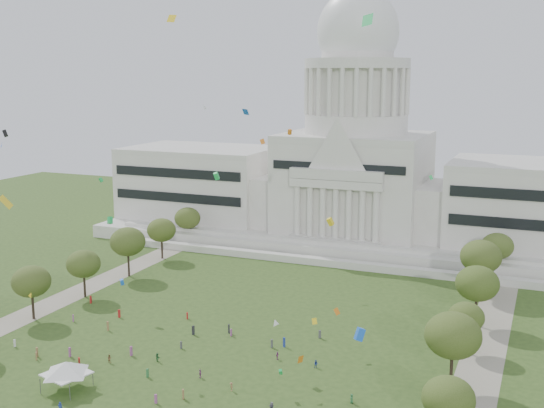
{
  "coord_description": "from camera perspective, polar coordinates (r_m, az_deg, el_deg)",
  "views": [
    {
      "loc": [
        57.14,
        -93.8,
        52.72
      ],
      "look_at": [
        0.0,
        45.0,
        24.0
      ],
      "focal_mm": 45.0,
      "sensor_mm": 36.0,
      "label": 1
    }
  ],
  "objects": [
    {
      "name": "ground",
      "position": [
        121.83,
        -8.37,
        -14.93
      ],
      "size": [
        400.0,
        400.0,
        0.0
      ],
      "primitive_type": "plane",
      "color": "#304A1B",
      "rests_on": "ground"
    },
    {
      "name": "person_8",
      "position": [
        132.97,
        -13.45,
        -12.46
      ],
      "size": [
        0.82,
        0.55,
        1.63
      ],
      "primitive_type": "imported",
      "rotation": [
        0.0,
        0.0,
        3.07
      ],
      "color": "olive",
      "rests_on": "ground"
    },
    {
      "name": "person_5",
      "position": [
        131.7,
        -9.57,
        -12.53
      ],
      "size": [
        1.64,
        1.26,
        1.65
      ],
      "primitive_type": "imported",
      "rotation": [
        0.0,
        0.0,
        2.65
      ],
      "color": "#33723F",
      "rests_on": "ground"
    },
    {
      "name": "person_0",
      "position": [
        115.92,
        6.68,
        -15.86
      ],
      "size": [
        0.85,
        0.93,
        1.59
      ],
      "primitive_type": "imported",
      "rotation": [
        0.0,
        0.0,
        5.29
      ],
      "color": "#33723F",
      "rests_on": "ground"
    },
    {
      "name": "person_3",
      "position": [
        119.22,
        -3.42,
        -15.02
      ],
      "size": [
        1.06,
        1.07,
        1.54
      ],
      "primitive_type": "imported",
      "rotation": [
        0.0,
        0.0,
        5.47
      ],
      "color": "olive",
      "rests_on": "ground"
    },
    {
      "name": "row_tree_l_6",
      "position": [
        215.08,
        -7.09,
        -1.18
      ],
      "size": [
        8.19,
        8.19,
        11.64
      ],
      "color": "black",
      "rests_on": "ground"
    },
    {
      "name": "path_right",
      "position": [
        134.86,
        17.09,
        -12.68
      ],
      "size": [
        8.0,
        160.0,
        0.04
      ],
      "primitive_type": "cube",
      "color": "gray",
      "rests_on": "ground"
    },
    {
      "name": "person_7",
      "position": [
        117.05,
        -17.31,
        -15.94
      ],
      "size": [
        0.86,
        0.82,
        1.9
      ],
      "primitive_type": "imported",
      "rotation": [
        0.0,
        0.0,
        3.78
      ],
      "color": "navy",
      "rests_on": "ground"
    },
    {
      "name": "row_tree_r_2",
      "position": [
        119.98,
        14.91,
        -10.58
      ],
      "size": [
        9.55,
        9.55,
        13.58
      ],
      "color": "black",
      "rests_on": "ground"
    },
    {
      "name": "person_10",
      "position": [
        130.76,
        0.45,
        -12.57
      ],
      "size": [
        0.62,
        0.97,
        1.56
      ],
      "primitive_type": "imported",
      "rotation": [
        0.0,
        0.0,
        1.43
      ],
      "color": "#994C8C",
      "rests_on": "ground"
    },
    {
      "name": "capitol",
      "position": [
        217.26,
        6.91,
        2.7
      ],
      "size": [
        160.0,
        64.5,
        91.3
      ],
      "color": "beige",
      "rests_on": "ground"
    },
    {
      "name": "row_tree_r_1",
      "position": [
        103.07,
        14.54,
        -15.47
      ],
      "size": [
        7.58,
        7.58,
        10.78
      ],
      "color": "black",
      "rests_on": "ground"
    },
    {
      "name": "person_2",
      "position": [
        127.64,
        3.71,
        -13.21
      ],
      "size": [
        0.86,
        0.72,
        1.53
      ],
      "primitive_type": "imported",
      "rotation": [
        0.0,
        0.0,
        0.41
      ],
      "color": "navy",
      "rests_on": "ground"
    },
    {
      "name": "event_tent",
      "position": [
        123.29,
        -16.85,
        -12.95
      ],
      "size": [
        11.28,
        11.28,
        5.11
      ],
      "color": "#4C4C4C",
      "rests_on": "ground"
    },
    {
      "name": "distant_crowd",
      "position": [
        138.11,
        -9.73,
        -11.38
      ],
      "size": [
        59.52,
        36.98,
        1.94
      ],
      "color": "silver",
      "rests_on": "ground"
    },
    {
      "name": "row_tree_l_5",
      "position": [
        199.0,
        -9.23,
        -2.17
      ],
      "size": [
        8.33,
        8.33,
        11.85
      ],
      "color": "black",
      "rests_on": "ground"
    },
    {
      "name": "row_tree_r_4",
      "position": [
        150.76,
        16.8,
        -6.39
      ],
      "size": [
        9.19,
        9.19,
        13.06
      ],
      "color": "black",
      "rests_on": "ground"
    },
    {
      "name": "kite_swarm",
      "position": [
        118.31,
        -7.08,
        -1.75
      ],
      "size": [
        86.65,
        105.39,
        64.4
      ],
      "color": "green",
      "rests_on": "ground"
    },
    {
      "name": "row_tree_r_3",
      "position": [
        136.75,
        15.93,
        -9.1
      ],
      "size": [
        7.01,
        7.01,
        9.98
      ],
      "color": "black",
      "rests_on": "ground"
    },
    {
      "name": "row_tree_l_3",
      "position": [
        168.93,
        -15.5,
        -4.85
      ],
      "size": [
        8.12,
        8.12,
        11.55
      ],
      "color": "black",
      "rests_on": "ground"
    },
    {
      "name": "path_left",
      "position": [
        170.76,
        -17.22,
        -7.65
      ],
      "size": [
        8.0,
        160.0,
        0.04
      ],
      "primitive_type": "cube",
      "color": "gray",
      "rests_on": "ground"
    },
    {
      "name": "row_tree_r_5",
      "position": [
        170.03,
        17.08,
        -4.24
      ],
      "size": [
        9.82,
        9.82,
        13.96
      ],
      "color": "black",
      "rests_on": "ground"
    },
    {
      "name": "row_tree_r_6",
      "position": [
        187.56,
        18.34,
        -3.37
      ],
      "size": [
        8.42,
        8.42,
        11.97
      ],
      "color": "black",
      "rests_on": "ground"
    },
    {
      "name": "row_tree_l_4",
      "position": [
        183.04,
        -11.98,
        -3.1
      ],
      "size": [
        9.29,
        9.29,
        13.21
      ],
      "color": "black",
      "rests_on": "ground"
    },
    {
      "name": "row_tree_l_2",
      "position": [
        157.29,
        -19.5,
        -6.13
      ],
      "size": [
        8.42,
        8.42,
        11.97
      ],
      "color": "black",
      "rests_on": "ground"
    },
    {
      "name": "person_4",
      "position": [
        124.3,
        -6.03,
        -13.92
      ],
      "size": [
        0.65,
        1.01,
        1.6
      ],
      "primitive_type": "imported",
      "rotation": [
        0.0,
        0.0,
        4.87
      ],
      "color": "#994C8C",
      "rests_on": "ground"
    }
  ]
}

